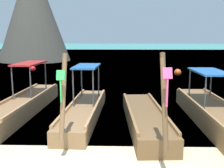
{
  "coord_description": "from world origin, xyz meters",
  "views": [
    {
      "loc": [
        0.23,
        -5.07,
        2.96
      ],
      "look_at": [
        0.0,
        3.73,
        1.39
      ],
      "focal_mm": 41.97,
      "sensor_mm": 36.0,
      "label": 1
    }
  ],
  "objects_px": {
    "mooring_buoy_near": "(178,72)",
    "mooring_buoy_far": "(33,69)",
    "longtail_boat_blue_ribbon": "(215,115)",
    "longtail_boat_green_ribbon": "(84,110)",
    "longtail_boat_red_ribbon": "(24,104)",
    "karst_rock": "(32,11)",
    "longtail_boat_pink_ribbon": "(145,118)"
  },
  "relations": [
    {
      "from": "mooring_buoy_near",
      "to": "mooring_buoy_far",
      "type": "height_order",
      "value": "mooring_buoy_near"
    },
    {
      "from": "longtail_boat_blue_ribbon",
      "to": "mooring_buoy_far",
      "type": "relative_size",
      "value": 13.74
    },
    {
      "from": "mooring_buoy_near",
      "to": "longtail_boat_green_ribbon",
      "type": "bearing_deg",
      "value": -118.1
    },
    {
      "from": "longtail_boat_red_ribbon",
      "to": "mooring_buoy_near",
      "type": "height_order",
      "value": "longtail_boat_red_ribbon"
    },
    {
      "from": "mooring_buoy_near",
      "to": "karst_rock",
      "type": "bearing_deg",
      "value": 139.46
    },
    {
      "from": "longtail_boat_red_ribbon",
      "to": "longtail_boat_green_ribbon",
      "type": "height_order",
      "value": "longtail_boat_red_ribbon"
    },
    {
      "from": "karst_rock",
      "to": "mooring_buoy_near",
      "type": "distance_m",
      "value": 21.26
    },
    {
      "from": "longtail_boat_red_ribbon",
      "to": "karst_rock",
      "type": "xyz_separation_m",
      "value": [
        -7.22,
        23.59,
        5.88
      ]
    },
    {
      "from": "longtail_boat_pink_ribbon",
      "to": "mooring_buoy_far",
      "type": "relative_size",
      "value": 11.29
    },
    {
      "from": "longtail_boat_green_ribbon",
      "to": "mooring_buoy_far",
      "type": "xyz_separation_m",
      "value": [
        -6.26,
        13.19,
        -0.06
      ]
    },
    {
      "from": "longtail_boat_blue_ribbon",
      "to": "mooring_buoy_near",
      "type": "bearing_deg",
      "value": 83.68
    },
    {
      "from": "longtail_boat_blue_ribbon",
      "to": "mooring_buoy_near",
      "type": "distance_m",
      "value": 11.65
    },
    {
      "from": "karst_rock",
      "to": "mooring_buoy_near",
      "type": "xyz_separation_m",
      "value": [
        15.51,
        -13.27,
        -5.96
      ]
    },
    {
      "from": "karst_rock",
      "to": "longtail_boat_pink_ribbon",
      "type": "bearing_deg",
      "value": -64.67
    },
    {
      "from": "longtail_boat_blue_ribbon",
      "to": "mooring_buoy_far",
      "type": "xyz_separation_m",
      "value": [
        -10.81,
        13.84,
        -0.1
      ]
    },
    {
      "from": "longtail_boat_pink_ribbon",
      "to": "karst_rock",
      "type": "xyz_separation_m",
      "value": [
        -11.84,
        25.01,
        5.95
      ]
    },
    {
      "from": "longtail_boat_pink_ribbon",
      "to": "longtail_boat_red_ribbon",
      "type": "bearing_deg",
      "value": 162.95
    },
    {
      "from": "longtail_boat_red_ribbon",
      "to": "mooring_buoy_far",
      "type": "xyz_separation_m",
      "value": [
        -3.81,
        12.59,
        -0.1
      ]
    },
    {
      "from": "longtail_boat_pink_ribbon",
      "to": "mooring_buoy_far",
      "type": "bearing_deg",
      "value": 121.02
    },
    {
      "from": "longtail_boat_red_ribbon",
      "to": "longtail_boat_pink_ribbon",
      "type": "xyz_separation_m",
      "value": [
        4.62,
        -1.42,
        -0.07
      ]
    },
    {
      "from": "longtail_boat_pink_ribbon",
      "to": "longtail_boat_blue_ribbon",
      "type": "xyz_separation_m",
      "value": [
        2.39,
        0.16,
        0.08
      ]
    },
    {
      "from": "longtail_boat_green_ribbon",
      "to": "mooring_buoy_near",
      "type": "bearing_deg",
      "value": 61.9
    },
    {
      "from": "mooring_buoy_far",
      "to": "longtail_boat_blue_ribbon",
      "type": "bearing_deg",
      "value": -52.0
    },
    {
      "from": "longtail_boat_green_ribbon",
      "to": "longtail_boat_blue_ribbon",
      "type": "xyz_separation_m",
      "value": [
        4.55,
        -0.65,
        0.04
      ]
    },
    {
      "from": "longtail_boat_green_ribbon",
      "to": "mooring_buoy_near",
      "type": "distance_m",
      "value": 12.39
    },
    {
      "from": "mooring_buoy_far",
      "to": "longtail_boat_pink_ribbon",
      "type": "bearing_deg",
      "value": -58.98
    },
    {
      "from": "karst_rock",
      "to": "mooring_buoy_near",
      "type": "height_order",
      "value": "karst_rock"
    },
    {
      "from": "longtail_boat_green_ribbon",
      "to": "longtail_boat_pink_ribbon",
      "type": "height_order",
      "value": "longtail_boat_pink_ribbon"
    },
    {
      "from": "longtail_boat_pink_ribbon",
      "to": "longtail_boat_green_ribbon",
      "type": "bearing_deg",
      "value": 159.35
    },
    {
      "from": "longtail_boat_red_ribbon",
      "to": "longtail_boat_pink_ribbon",
      "type": "bearing_deg",
      "value": -17.05
    },
    {
      "from": "mooring_buoy_near",
      "to": "mooring_buoy_far",
      "type": "relative_size",
      "value": 1.07
    },
    {
      "from": "longtail_boat_red_ribbon",
      "to": "longtail_boat_green_ribbon",
      "type": "relative_size",
      "value": 1.1
    }
  ]
}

